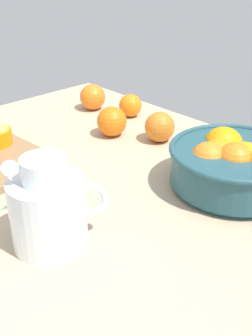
{
  "coord_description": "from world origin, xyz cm",
  "views": [
    {
      "loc": [
        52.0,
        -47.22,
        45.79
      ],
      "look_at": [
        1.03,
        0.7,
        8.76
      ],
      "focal_mm": 46.43,
      "sensor_mm": 36.0,
      "label": 1
    }
  ],
  "objects_px": {
    "fruit_bowl": "(233,164)",
    "juice_pitcher": "(47,212)",
    "loose_orange_1": "(160,127)",
    "loose_orange_2": "(112,122)",
    "loose_orange_4": "(93,97)",
    "loose_orange_0": "(130,105)"
  },
  "relations": [
    {
      "from": "fruit_bowl",
      "to": "juice_pitcher",
      "type": "height_order",
      "value": "juice_pitcher"
    },
    {
      "from": "loose_orange_1",
      "to": "loose_orange_2",
      "type": "xyz_separation_m",
      "value": [
        -0.11,
        -0.06,
        0.0
      ]
    },
    {
      "from": "loose_orange_4",
      "to": "fruit_bowl",
      "type": "bearing_deg",
      "value": -8.98
    },
    {
      "from": "juice_pitcher",
      "to": "loose_orange_2",
      "type": "height_order",
      "value": "juice_pitcher"
    },
    {
      "from": "fruit_bowl",
      "to": "loose_orange_1",
      "type": "height_order",
      "value": "fruit_bowl"
    },
    {
      "from": "fruit_bowl",
      "to": "juice_pitcher",
      "type": "distance_m",
      "value": 0.39
    },
    {
      "from": "loose_orange_1",
      "to": "loose_orange_2",
      "type": "bearing_deg",
      "value": -149.32
    },
    {
      "from": "fruit_bowl",
      "to": "juice_pitcher",
      "type": "bearing_deg",
      "value": -105.43
    },
    {
      "from": "juice_pitcher",
      "to": "loose_orange_0",
      "type": "distance_m",
      "value": 0.61
    },
    {
      "from": "fruit_bowl",
      "to": "loose_orange_1",
      "type": "relative_size",
      "value": 3.5
    },
    {
      "from": "juice_pitcher",
      "to": "loose_orange_4",
      "type": "distance_m",
      "value": 0.65
    },
    {
      "from": "juice_pitcher",
      "to": "loose_orange_4",
      "type": "xyz_separation_m",
      "value": [
        -0.45,
        0.47,
        -0.02
      ]
    },
    {
      "from": "loose_orange_1",
      "to": "loose_orange_4",
      "type": "bearing_deg",
      "value": 175.17
    },
    {
      "from": "loose_orange_0",
      "to": "loose_orange_2",
      "type": "distance_m",
      "value": 0.15
    },
    {
      "from": "loose_orange_2",
      "to": "loose_orange_4",
      "type": "distance_m",
      "value": 0.21
    },
    {
      "from": "loose_orange_0",
      "to": "loose_orange_1",
      "type": "xyz_separation_m",
      "value": [
        0.18,
        -0.07,
        0.01
      ]
    },
    {
      "from": "fruit_bowl",
      "to": "loose_orange_0",
      "type": "height_order",
      "value": "fruit_bowl"
    },
    {
      "from": "juice_pitcher",
      "to": "fruit_bowl",
      "type": "bearing_deg",
      "value": 74.57
    },
    {
      "from": "loose_orange_1",
      "to": "fruit_bowl",
      "type": "bearing_deg",
      "value": -13.59
    },
    {
      "from": "loose_orange_0",
      "to": "loose_orange_4",
      "type": "bearing_deg",
      "value": -160.98
    },
    {
      "from": "loose_orange_0",
      "to": "loose_orange_2",
      "type": "height_order",
      "value": "loose_orange_2"
    },
    {
      "from": "loose_orange_2",
      "to": "loose_orange_4",
      "type": "height_order",
      "value": "loose_orange_2"
    }
  ]
}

